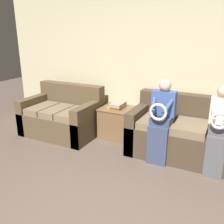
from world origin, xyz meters
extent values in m
cube|color=beige|center=(0.00, 2.81, 1.27)|extent=(6.62, 0.06, 2.55)
cube|color=#473828|center=(0.51, 2.31, 0.23)|extent=(1.82, 0.86, 0.46)
cube|color=#473828|center=(0.51, 2.64, 0.68)|extent=(1.82, 0.20, 0.43)
cube|color=#473828|center=(-0.32, 2.31, 0.34)|extent=(0.16, 0.86, 0.68)
cube|color=#7A664C|center=(0.01, 2.21, 0.52)|extent=(0.47, 0.62, 0.11)
cube|color=#7A664C|center=(0.51, 2.21, 0.52)|extent=(0.47, 0.62, 0.11)
cube|color=brown|center=(-1.79, 2.17, 0.21)|extent=(1.34, 0.90, 0.42)
cube|color=brown|center=(-1.79, 2.52, 0.66)|extent=(1.34, 0.20, 0.47)
cube|color=brown|center=(-2.38, 2.17, 0.33)|extent=(0.16, 0.90, 0.66)
cube|color=brown|center=(-1.19, 2.17, 0.33)|extent=(0.16, 0.90, 0.66)
cube|color=#7A664C|center=(-2.13, 2.07, 0.48)|extent=(0.32, 0.66, 0.11)
cube|color=#7A664C|center=(-1.79, 2.07, 0.48)|extent=(0.32, 0.66, 0.11)
cube|color=#7A664C|center=(-1.44, 2.07, 0.48)|extent=(0.32, 0.66, 0.11)
cube|color=#384260|center=(0.13, 1.88, 0.29)|extent=(0.29, 0.10, 0.57)
cube|color=#384260|center=(0.13, 2.02, 0.63)|extent=(0.29, 0.28, 0.11)
cube|color=#3D5693|center=(0.13, 2.09, 0.86)|extent=(0.34, 0.14, 0.36)
sphere|color=#DBB293|center=(0.13, 2.09, 1.12)|extent=(0.17, 0.17, 0.17)
torus|color=white|center=(0.13, 1.82, 0.81)|extent=(0.24, 0.04, 0.24)
cylinder|color=#3D5693|center=(0.02, 1.95, 0.89)|extent=(0.13, 0.31, 0.21)
cylinder|color=#3D5693|center=(0.24, 1.95, 0.89)|extent=(0.13, 0.31, 0.21)
cube|color=#56565B|center=(0.89, 1.88, 0.29)|extent=(0.24, 0.10, 0.57)
cube|color=#56565B|center=(0.89, 2.02, 0.63)|extent=(0.24, 0.28, 0.11)
cube|color=silver|center=(0.89, 2.09, 0.86)|extent=(0.28, 0.14, 0.36)
sphere|color=#DBB293|center=(0.89, 2.09, 1.12)|extent=(0.17, 0.17, 0.17)
torus|color=silver|center=(0.89, 1.82, 0.81)|extent=(0.22, 0.04, 0.22)
cylinder|color=silver|center=(0.80, 1.95, 0.89)|extent=(0.11, 0.31, 0.20)
cube|color=brown|center=(-0.79, 2.49, 0.28)|extent=(0.55, 0.52, 0.55)
cube|color=brown|center=(-0.79, 2.49, 0.55)|extent=(0.57, 0.54, 0.02)
cube|color=orange|center=(-0.80, 2.50, 0.57)|extent=(0.23, 0.30, 0.04)
cube|color=gray|center=(-0.78, 2.48, 0.62)|extent=(0.20, 0.31, 0.06)
camera|label=1|loc=(1.00, -1.29, 1.85)|focal=40.00mm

